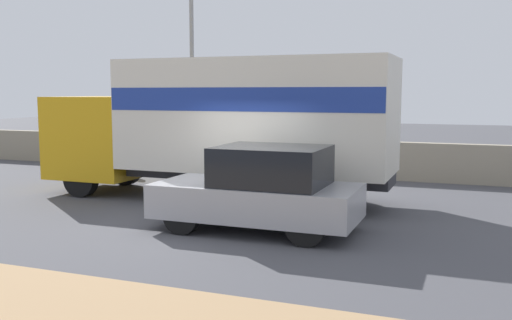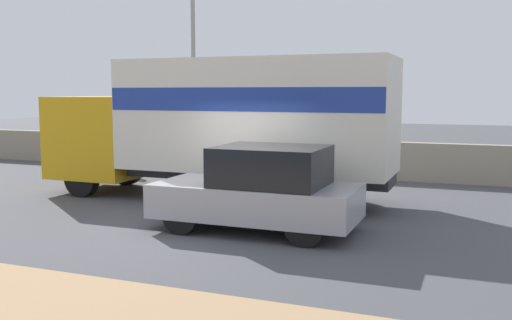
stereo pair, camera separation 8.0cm
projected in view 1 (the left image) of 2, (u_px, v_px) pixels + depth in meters
ground_plane at (221, 228)px, 11.13m from camera, size 80.00×80.00×0.00m
stone_wall_backdrop at (320, 158)px, 18.07m from camera, size 60.00×0.35×1.16m
street_lamp at (192, 34)px, 18.77m from camera, size 0.56×0.28×7.97m
box_truck at (225, 120)px, 13.92m from camera, size 8.77×2.39×3.42m
car_hatchback at (261, 190)px, 10.82m from camera, size 3.88×1.78×1.64m
pedestrian at (116, 146)px, 18.85m from camera, size 0.36×0.36×1.66m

